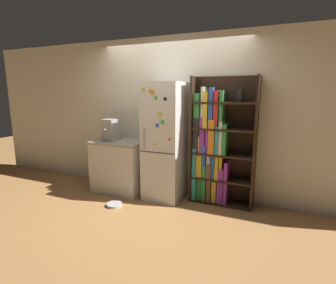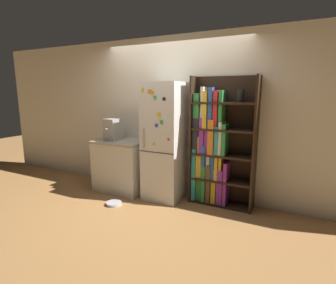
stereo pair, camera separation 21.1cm
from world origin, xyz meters
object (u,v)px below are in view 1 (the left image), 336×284
bookshelf (215,147)px  refrigerator (165,142)px  espresso_machine (111,130)px  pet_bowl (114,204)px

bookshelf → refrigerator: bearing=-168.6°
bookshelf → espresso_machine: bookshelf is taller
refrigerator → bookshelf: bearing=11.4°
refrigerator → bookshelf: bookshelf is taller
refrigerator → espresso_machine: 0.99m
bookshelf → pet_bowl: (-1.34, -0.79, -0.85)m
espresso_machine → pet_bowl: bearing=-54.1°
bookshelf → espresso_machine: 1.78m
refrigerator → espresso_machine: size_ratio=5.03×
refrigerator → pet_bowl: 1.24m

